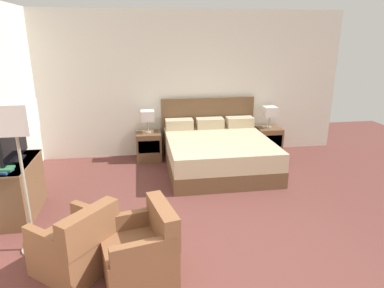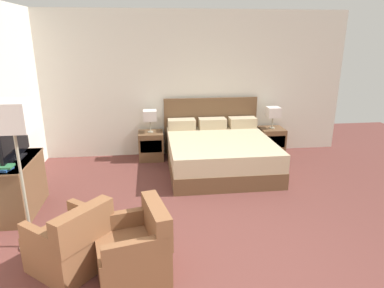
# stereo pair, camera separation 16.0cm
# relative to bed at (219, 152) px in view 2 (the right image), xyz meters

# --- Properties ---
(ground_plane) EXTENTS (11.76, 11.76, 0.00)m
(ground_plane) POSITION_rel_bed_xyz_m (-0.58, -2.93, -0.32)
(ground_plane) COLOR brown
(wall_back) EXTENTS (6.68, 0.06, 2.86)m
(wall_back) POSITION_rel_bed_xyz_m (-0.58, 1.02, 1.11)
(wall_back) COLOR silver
(wall_back) RESTS_ON ground
(bed) EXTENTS (1.92, 2.01, 1.17)m
(bed) POSITION_rel_bed_xyz_m (0.00, 0.00, 0.00)
(bed) COLOR brown
(bed) RESTS_ON ground
(nightstand_left) EXTENTS (0.48, 0.47, 0.55)m
(nightstand_left) POSITION_rel_bed_xyz_m (-1.24, 0.69, -0.04)
(nightstand_left) COLOR brown
(nightstand_left) RESTS_ON ground
(nightstand_right) EXTENTS (0.48, 0.47, 0.55)m
(nightstand_right) POSITION_rel_bed_xyz_m (1.24, 0.69, -0.04)
(nightstand_right) COLOR brown
(nightstand_right) RESTS_ON ground
(table_lamp_left) EXTENTS (0.26, 0.26, 0.44)m
(table_lamp_left) POSITION_rel_bed_xyz_m (-1.24, 0.69, 0.56)
(table_lamp_left) COLOR gray
(table_lamp_left) RESTS_ON nightstand_left
(table_lamp_right) EXTENTS (0.26, 0.26, 0.44)m
(table_lamp_right) POSITION_rel_bed_xyz_m (1.24, 0.69, 0.56)
(table_lamp_right) COLOR gray
(table_lamp_right) RESTS_ON nightstand_right
(dresser) EXTENTS (0.46, 1.05, 0.77)m
(dresser) POSITION_rel_bed_xyz_m (-3.07, -1.26, 0.07)
(dresser) COLOR brown
(dresser) RESTS_ON ground
(tv) EXTENTS (0.18, 0.94, 0.63)m
(tv) POSITION_rel_bed_xyz_m (-3.07, -1.16, 0.75)
(tv) COLOR black
(tv) RESTS_ON dresser
(book_red_cover) EXTENTS (0.24, 0.21, 0.03)m
(book_red_cover) POSITION_rel_bed_xyz_m (-3.08, -1.61, 0.46)
(book_red_cover) COLOR #234C8E
(book_red_cover) RESTS_ON dresser
(book_blue_cover) EXTENTS (0.22, 0.17, 0.03)m
(book_blue_cover) POSITION_rel_bed_xyz_m (-3.06, -1.61, 0.49)
(book_blue_cover) COLOR #2D7042
(book_blue_cover) RESTS_ON book_red_cover
(armchair_by_window) EXTENTS (0.97, 0.96, 0.76)m
(armchair_by_window) POSITION_rel_bed_xyz_m (-2.10, -2.61, -0.04)
(armchair_by_window) COLOR brown
(armchair_by_window) RESTS_ON ground
(armchair_companion) EXTENTS (0.82, 0.81, 0.76)m
(armchair_companion) POSITION_rel_bed_xyz_m (-1.43, -2.79, -0.04)
(armchair_companion) COLOR brown
(armchair_companion) RESTS_ON ground
(floor_lamp) EXTENTS (0.38, 0.38, 1.73)m
(floor_lamp) POSITION_rel_bed_xyz_m (-2.66, -2.16, 1.17)
(floor_lamp) COLOR gray
(floor_lamp) RESTS_ON ground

